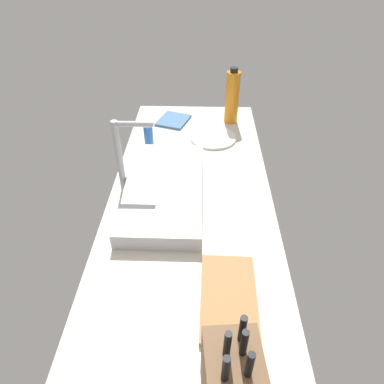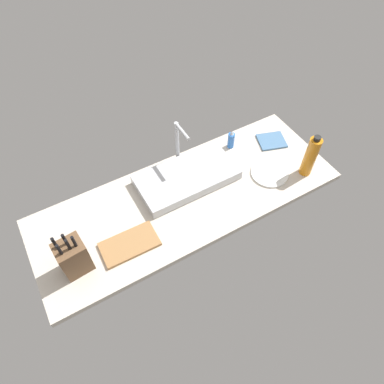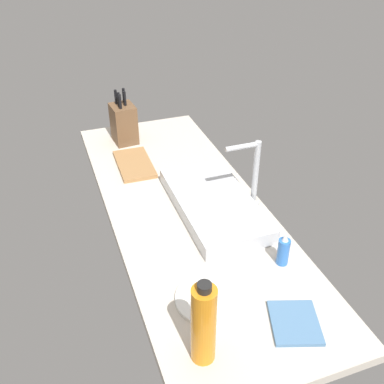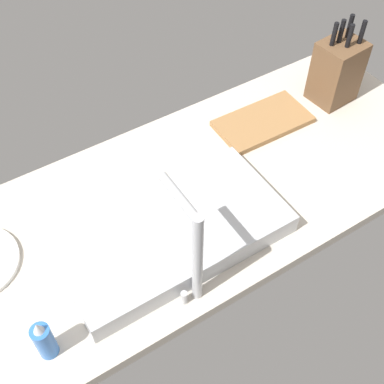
{
  "view_description": "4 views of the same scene",
  "coord_description": "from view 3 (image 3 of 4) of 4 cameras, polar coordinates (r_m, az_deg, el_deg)",
  "views": [
    {
      "loc": [
        -98.21,
        -3.71,
        88.1
      ],
      "look_at": [
        -0.17,
        -0.71,
        10.18
      ],
      "focal_mm": 32.58,
      "sensor_mm": 36.0,
      "label": 1
    },
    {
      "loc": [
        -56.2,
        -103.03,
        160.25
      ],
      "look_at": [
        1.88,
        -2.38,
        9.16
      ],
      "focal_mm": 32.94,
      "sensor_mm": 36.0,
      "label": 2
    },
    {
      "loc": [
        140.48,
        -47.7,
        110.72
      ],
      "look_at": [
        0.05,
        2.59,
        10.4
      ],
      "focal_mm": 41.47,
      "sensor_mm": 36.0,
      "label": 3
    },
    {
      "loc": [
        40.07,
        73.86,
        109.57
      ],
      "look_at": [
        -3.58,
        4.76,
        11.3
      ],
      "focal_mm": 47.37,
      "sensor_mm": 36.0,
      "label": 4
    }
  ],
  "objects": [
    {
      "name": "faucet",
      "position": [
        1.75,
        7.8,
        2.77
      ],
      "size": [
        5.5,
        14.7,
        29.92
      ],
      "color": "#B7BABF",
      "rests_on": "countertop_slab"
    },
    {
      "name": "countertop_slab",
      "position": [
        1.84,
        -0.77,
        -2.38
      ],
      "size": [
        171.98,
        62.41,
        3.5
      ],
      "primitive_type": "cube",
      "color": "beige",
      "rests_on": "ground"
    },
    {
      "name": "sink_basin",
      "position": [
        1.8,
        2.83,
        -1.51
      ],
      "size": [
        56.56,
        28.94,
        5.97
      ],
      "primitive_type": "cube",
      "color": "#B7BABF",
      "rests_on": "countertop_slab"
    },
    {
      "name": "dish_towel",
      "position": [
        1.42,
        13.08,
        -16.03
      ],
      "size": [
        20.21,
        18.78,
        1.2
      ],
      "primitive_type": "cube",
      "rotation": [
        0.0,
        0.0,
        -0.32
      ],
      "color": "teal",
      "rests_on": "countertop_slab"
    },
    {
      "name": "knife_block",
      "position": [
        2.31,
        -8.77,
        8.73
      ],
      "size": [
        13.91,
        12.37,
        27.18
      ],
      "rotation": [
        0.0,
        0.0,
        0.09
      ],
      "color": "brown",
      "rests_on": "countertop_slab"
    },
    {
      "name": "cutting_board",
      "position": [
        2.12,
        -7.42,
        3.58
      ],
      "size": [
        29.06,
        16.24,
        1.8
      ],
      "primitive_type": "cube",
      "rotation": [
        0.0,
        0.0,
        -0.02
      ],
      "color": "#9E7042",
      "rests_on": "countertop_slab"
    },
    {
      "name": "dinner_plate",
      "position": [
        1.45,
        2.25,
        -13.5
      ],
      "size": [
        22.0,
        22.0,
        1.2
      ],
      "primitive_type": "cylinder",
      "color": "white",
      "rests_on": "countertop_slab"
    },
    {
      "name": "water_bottle",
      "position": [
        1.22,
        1.5,
        -16.64
      ],
      "size": [
        6.89,
        6.89,
        28.1
      ],
      "color": "orange",
      "rests_on": "countertop_slab"
    },
    {
      "name": "soap_bottle",
      "position": [
        1.57,
        11.67,
        -7.4
      ],
      "size": [
        4.19,
        4.19,
        12.92
      ],
      "color": "blue",
      "rests_on": "countertop_slab"
    }
  ]
}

